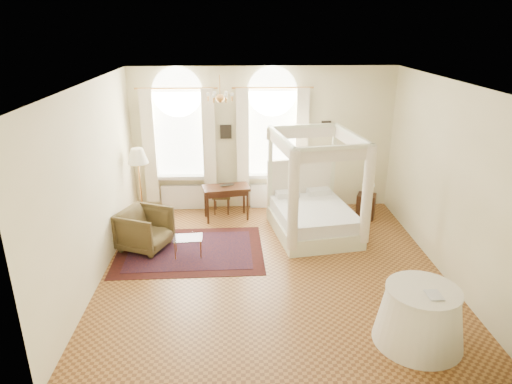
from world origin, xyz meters
TOP-DOWN VIEW (x-y plane):
  - ground at (0.00, 0.00)m, footprint 6.00×6.00m
  - room_walls at (0.00, 0.00)m, footprint 6.00×6.00m
  - window_left at (-1.90, 2.87)m, footprint 1.62×0.27m
  - window_right at (0.20, 2.87)m, footprint 1.62×0.27m
  - chandelier at (-0.90, 1.20)m, footprint 0.51×0.45m
  - wall_pictures at (0.09, 2.97)m, footprint 2.54×0.03m
  - canopy_bed at (0.97, 1.40)m, footprint 1.90×2.21m
  - nightstand at (2.30, 2.18)m, footprint 0.50×0.48m
  - nightstand_lamp at (2.34, 2.25)m, footprint 0.28×0.28m
  - writing_desk at (-0.86, 2.28)m, footprint 1.10×0.70m
  - laptop at (-0.86, 2.39)m, footprint 0.38×0.32m
  - stool at (-0.98, 2.64)m, footprint 0.42×0.42m
  - armchair at (-2.42, 0.89)m, footprint 1.15×1.13m
  - coffee_table at (-1.56, 0.55)m, footprint 0.57×0.42m
  - floor_lamp at (-2.70, 2.09)m, footprint 0.44×0.44m
  - oriental_rug at (-1.55, 0.72)m, footprint 2.86×2.08m
  - side_table at (1.87, -2.10)m, footprint 1.23×1.23m
  - book at (1.85, -2.27)m, footprint 0.19×0.25m

SIDE VIEW (x-z plane):
  - ground at x=0.00m, z-range 0.00..0.00m
  - oriental_rug at x=-1.55m, z-range 0.00..0.01m
  - nightstand at x=2.30m, z-range 0.00..0.56m
  - coffee_table at x=-1.56m, z-range 0.15..0.52m
  - stool at x=-0.98m, z-range 0.16..0.63m
  - armchair at x=-2.42m, z-range 0.00..0.81m
  - side_table at x=1.87m, z-range -0.01..0.83m
  - canopy_bed at x=0.97m, z-range -0.58..1.56m
  - writing_desk at x=-0.86m, z-range 0.27..1.03m
  - laptop at x=-0.86m, z-range 0.76..0.79m
  - nightstand_lamp at x=2.34m, z-range 0.63..1.04m
  - book at x=1.85m, z-range 0.84..0.86m
  - floor_lamp at x=-2.70m, z-range 0.61..2.32m
  - window_left at x=-1.90m, z-range -0.16..3.13m
  - window_right at x=0.20m, z-range -0.16..3.13m
  - wall_pictures at x=0.09m, z-range 1.70..2.09m
  - room_walls at x=0.00m, z-range -1.02..4.98m
  - chandelier at x=-0.90m, z-range 2.66..3.16m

